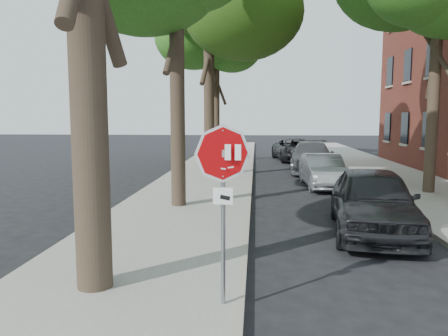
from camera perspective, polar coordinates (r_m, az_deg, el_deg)
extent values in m
plane|color=black|center=(6.70, 6.19, -18.29)|extent=(120.00, 120.00, 0.00)
cube|color=gray|center=(18.42, -2.89, -1.89)|extent=(4.00, 55.00, 0.12)
cube|color=gray|center=(19.32, 23.02, -2.02)|extent=(4.00, 55.00, 0.12)
cube|color=#9E9384|center=(18.28, 3.50, -1.95)|extent=(0.12, 55.00, 0.13)
cube|color=#9E9384|center=(18.75, 17.08, -2.01)|extent=(0.12, 55.00, 0.13)
cylinder|color=gray|center=(6.25, -0.11, -6.32)|extent=(0.06, 0.06, 2.60)
cube|color=#99999E|center=(6.08, -0.13, 1.91)|extent=(0.05, 0.06, 0.10)
cylinder|color=#99999E|center=(6.07, -0.14, 1.91)|extent=(0.76, 0.32, 0.82)
cylinder|color=white|center=(6.06, -0.15, 1.90)|extent=(0.76, 0.32, 0.82)
cylinder|color=#C1070A|center=(6.05, -0.15, 1.89)|extent=(0.68, 0.29, 0.74)
cube|color=white|center=(6.06, -2.14, 2.08)|extent=(0.08, 0.00, 0.22)
cube|color=white|center=(6.05, -0.82, 2.08)|extent=(0.08, 0.00, 0.22)
cube|color=white|center=(6.04, 0.51, 2.07)|extent=(0.08, 0.00, 0.22)
cube|color=white|center=(6.03, 1.83, 2.06)|extent=(0.08, 0.00, 0.22)
cube|color=silver|center=(6.07, -1.19, 0.10)|extent=(0.08, 0.00, 0.03)
cube|color=silver|center=(6.06, -0.16, -0.09)|extent=(0.08, 0.00, 0.03)
cube|color=silver|center=(6.05, 0.88, 0.08)|extent=(0.08, 0.00, 0.03)
cube|color=white|center=(6.15, -0.14, -3.68)|extent=(0.28, 0.02, 0.24)
cube|color=black|center=(6.14, 0.13, -3.89)|extent=(0.15, 0.00, 0.08)
cylinder|color=black|center=(13.43, -6.18, 15.46)|extent=(0.44, 0.44, 9.50)
cylinder|color=black|center=(20.31, -1.98, 13.24)|extent=(0.48, 0.48, 10.00)
ellipsoid|color=#183C0B|center=(20.81, -2.01, 20.92)|extent=(4.62, 4.62, 3.70)
ellipsoid|color=#183C0B|center=(21.63, -4.10, 19.22)|extent=(4.20, 4.20, 3.36)
cylinder|color=black|center=(27.24, -1.01, 10.54)|extent=(0.40, 0.40, 9.00)
ellipsoid|color=#1A5212|center=(27.52, -1.02, 15.78)|extent=(4.16, 4.16, 3.33)
ellipsoid|color=#1A5212|center=(27.06, 0.96, 17.97)|extent=(3.40, 3.40, 2.72)
ellipsoid|color=#1A5212|center=(28.28, -2.45, 14.76)|extent=(3.78, 3.78, 3.02)
cylinder|color=black|center=(17.33, 25.89, 12.03)|extent=(0.40, 0.40, 9.00)
ellipsoid|color=#1A5212|center=(18.13, 22.99, 18.77)|extent=(3.78, 3.78, 3.02)
imported|color=black|center=(11.20, 18.88, -4.05)|extent=(2.49, 4.91, 1.60)
imported|color=#95969C|center=(17.87, 12.77, -0.36)|extent=(1.56, 4.08, 1.33)
imported|color=#414245|center=(22.78, 11.35, 1.45)|extent=(2.55, 5.45, 1.54)
imported|color=black|center=(28.20, 9.30, 2.37)|extent=(2.97, 5.36, 1.42)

